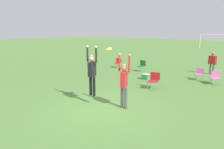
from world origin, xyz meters
name	(u,v)px	position (x,y,z in m)	size (l,w,h in m)	color
ground_plane	(102,109)	(0.00, 0.00, 0.00)	(120.00, 120.00, 0.00)	#56843D
person_jumping	(92,69)	(-0.69, 0.20, 1.52)	(0.58, 0.46, 2.14)	black
person_defending	(124,80)	(0.67, 0.58, 1.20)	(0.56, 0.45, 2.23)	#4C4C51
frisbee	(109,49)	(0.10, 0.36, 2.40)	(0.22, 0.22, 0.08)	yellow
camping_chair_0	(118,62)	(-4.92, 8.31, 0.47)	(0.58, 0.62, 0.80)	gray
camping_chair_1	(142,65)	(-2.49, 8.01, 0.50)	(0.48, 0.52, 0.85)	gray
camping_chair_2	(199,73)	(1.81, 7.59, 0.45)	(0.55, 0.58, 0.76)	gray
camping_chair_3	(216,76)	(2.86, 7.04, 0.47)	(0.74, 0.82, 0.80)	gray
camping_chair_5	(154,79)	(0.38, 4.02, 0.53)	(0.65, 0.70, 0.89)	gray
person_spectator_near	(212,61)	(2.04, 10.00, 0.95)	(0.60, 0.29, 1.60)	#4C4C51
cooler_box	(146,77)	(-1.03, 5.78, 0.18)	(0.40, 0.39, 0.35)	#2D8C4C
soccer_goal	(224,38)	(-0.92, 31.81, 1.84)	(7.10, 0.10, 2.35)	white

